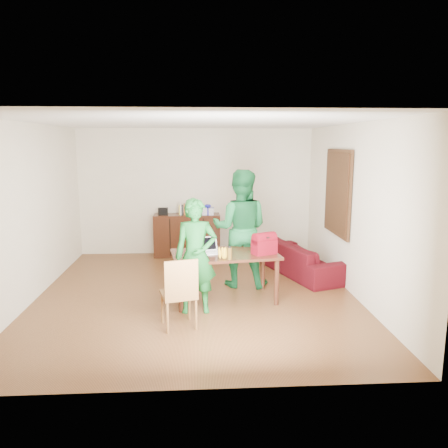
{
  "coord_description": "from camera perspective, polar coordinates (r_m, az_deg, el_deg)",
  "views": [
    {
      "loc": [
        0.04,
        -6.69,
        2.39
      ],
      "look_at": [
        0.44,
        -0.05,
        1.16
      ],
      "focal_mm": 35.0,
      "sensor_mm": 36.0,
      "label": 1
    }
  ],
  "objects": [
    {
      "name": "table",
      "position": [
        6.68,
        0.1,
        -4.58
      ],
      "size": [
        1.69,
        1.1,
        0.74
      ],
      "rotation": [
        0.0,
        0.0,
        0.14
      ],
      "color": "black",
      "rests_on": "ground"
    },
    {
      "name": "room",
      "position": [
        6.9,
        -3.66,
        1.47
      ],
      "size": [
        5.2,
        5.7,
        2.9
      ],
      "color": "#412210",
      "rests_on": "ground"
    },
    {
      "name": "sofa",
      "position": [
        8.23,
        10.12,
        -4.45
      ],
      "size": [
        1.37,
        2.12,
        0.58
      ],
      "primitive_type": "imported",
      "rotation": [
        0.0,
        0.0,
        1.9
      ],
      "color": "#3C0709",
      "rests_on": "ground"
    },
    {
      "name": "red_bag",
      "position": [
        6.6,
        5.28,
        -2.82
      ],
      "size": [
        0.4,
        0.33,
        0.26
      ],
      "primitive_type": "cube",
      "rotation": [
        0.0,
        0.0,
        0.42
      ],
      "color": "maroon",
      "rests_on": "table"
    },
    {
      "name": "bananas",
      "position": [
        6.33,
        -0.19,
        -4.27
      ],
      "size": [
        0.19,
        0.15,
        0.06
      ],
      "primitive_type": null,
      "rotation": [
        0.0,
        0.0,
        0.26
      ],
      "color": "gold",
      "rests_on": "table"
    },
    {
      "name": "person_far",
      "position": [
        7.31,
        2.15,
        -0.59
      ],
      "size": [
        1.09,
        0.92,
        1.97
      ],
      "primitive_type": "imported",
      "rotation": [
        0.0,
        0.0,
        2.94
      ],
      "color": "#15622E",
      "rests_on": "ground"
    },
    {
      "name": "chair",
      "position": [
        5.85,
        -5.9,
        -10.71
      ],
      "size": [
        0.53,
        0.51,
        0.95
      ],
      "rotation": [
        0.0,
        0.0,
        0.26
      ],
      "color": "brown",
      "rests_on": "ground"
    },
    {
      "name": "bottle",
      "position": [
        6.26,
        0.73,
        -3.79
      ],
      "size": [
        0.08,
        0.08,
        0.2
      ],
      "primitive_type": "cylinder",
      "rotation": [
        0.0,
        0.0,
        -0.34
      ],
      "color": "#573C14",
      "rests_on": "table"
    },
    {
      "name": "laptop",
      "position": [
        6.63,
        -1.93,
        -3.48
      ],
      "size": [
        0.37,
        0.3,
        0.23
      ],
      "rotation": [
        0.0,
        0.0,
        0.25
      ],
      "color": "white",
      "rests_on": "table"
    },
    {
      "name": "person_near",
      "position": [
        6.19,
        -3.69,
        -4.21
      ],
      "size": [
        0.61,
        0.41,
        1.64
      ],
      "primitive_type": "imported",
      "rotation": [
        0.0,
        0.0,
        0.03
      ],
      "color": "#145C20",
      "rests_on": "ground"
    }
  ]
}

